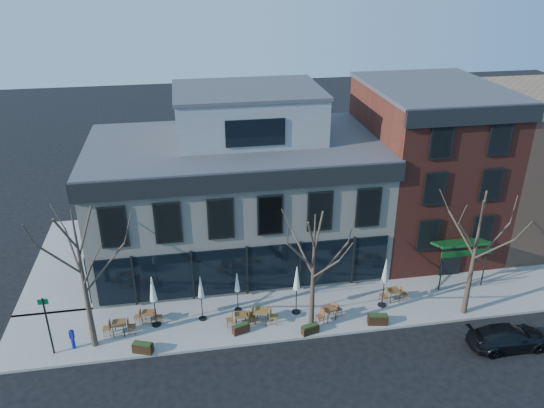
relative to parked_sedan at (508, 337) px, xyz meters
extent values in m
plane|color=black|center=(-12.88, 6.87, -0.62)|extent=(120.00, 120.00, 0.00)
cube|color=gray|center=(-9.63, 4.72, -0.55)|extent=(33.50, 4.70, 0.15)
cube|color=gray|center=(-24.13, 12.87, -0.55)|extent=(4.50, 12.00, 0.15)
cube|color=beige|center=(-12.88, 11.87, 3.38)|extent=(18.00, 10.00, 8.00)
cube|color=#47474C|center=(-12.88, 11.87, 7.43)|extent=(18.30, 10.30, 0.30)
cube|color=black|center=(-12.88, 6.75, 6.93)|extent=(18.30, 0.25, 1.10)
cube|color=black|center=(-22.00, 11.87, 6.93)|extent=(0.25, 10.30, 1.10)
cube|color=black|center=(-12.88, 6.81, 1.28)|extent=(17.20, 0.12, 3.00)
cube|color=black|center=(-21.94, 10.87, 1.28)|extent=(0.12, 7.50, 3.00)
cube|color=gray|center=(-11.88, 12.87, 8.98)|extent=(9.00, 6.50, 3.00)
cube|color=maroon|center=(0.12, 11.87, 4.88)|extent=(8.00, 10.00, 11.00)
cube|color=#47474C|center=(0.12, 11.87, 10.43)|extent=(8.20, 10.20, 0.25)
cube|color=black|center=(0.12, 6.75, 9.98)|extent=(8.20, 0.25, 1.00)
cube|color=#0E3E15|center=(0.12, 6.02, 2.28)|extent=(3.20, 1.66, 0.67)
cube|color=black|center=(0.12, 6.82, 0.63)|extent=(1.40, 0.10, 2.50)
cone|color=#382B21|center=(-21.38, 3.67, 3.49)|extent=(0.34, 0.34, 7.92)
cylinder|color=#382B21|center=(-20.31, 3.86, 4.06)|extent=(2.23, 0.50, 2.48)
cylinder|color=#382B21|center=(-21.83, 4.64, 4.52)|extent=(1.03, 2.05, 2.14)
cylinder|color=#382B21|center=(-22.22, 3.37, 5.03)|extent=(1.80, 0.75, 2.21)
cylinder|color=#382B21|center=(-20.93, 2.71, 4.43)|extent=(1.03, 2.04, 2.28)
cone|color=#382B21|center=(-9.88, 2.97, 3.05)|extent=(0.34, 0.34, 7.04)
cylinder|color=#382B21|center=(-8.93, 3.14, 3.56)|extent=(2.00, 0.46, 2.21)
cylinder|color=#382B21|center=(-10.28, 3.84, 3.97)|extent=(0.93, 1.84, 1.91)
cylinder|color=#382B21|center=(-10.63, 2.70, 4.42)|extent=(1.61, 0.68, 1.97)
cylinder|color=#382B21|center=(-9.48, 2.12, 3.89)|extent=(0.93, 1.83, 2.03)
cone|color=#382B21|center=(-0.88, 2.97, 3.27)|extent=(0.34, 0.34, 7.48)
cylinder|color=#382B21|center=(0.13, 3.15, 3.81)|extent=(2.12, 0.48, 2.35)
cylinder|color=#382B21|center=(-1.31, 3.89, 4.24)|extent=(0.98, 1.94, 2.03)
cylinder|color=#382B21|center=(-1.68, 2.69, 4.73)|extent=(1.71, 0.71, 2.09)
cylinder|color=#382B21|center=(-0.46, 2.06, 4.16)|extent=(0.98, 1.94, 2.16)
cylinder|color=black|center=(-23.38, 3.37, 1.23)|extent=(0.10, 0.10, 3.40)
cube|color=#005926|center=(-23.38, 3.37, 2.73)|extent=(0.50, 0.04, 0.30)
imported|color=black|center=(0.00, 0.00, 0.00)|extent=(4.29, 1.78, 1.24)
cylinder|color=#0B1A9A|center=(-22.42, 3.60, -0.15)|extent=(0.19, 0.19, 0.65)
cube|color=#0B1A9A|center=(-22.42, 3.60, 0.41)|extent=(0.25, 0.23, 0.46)
cone|color=#0B1A9A|center=(-22.42, 3.60, 0.69)|extent=(0.24, 0.24, 0.11)
cube|color=brown|center=(-20.15, 4.36, 0.27)|extent=(0.75, 0.75, 0.04)
cylinder|color=black|center=(-20.45, 4.09, -0.11)|extent=(0.04, 0.04, 0.73)
cylinder|color=black|center=(-19.89, 4.06, -0.11)|extent=(0.04, 0.04, 0.73)
cylinder|color=black|center=(-20.42, 4.66, -0.11)|extent=(0.04, 0.04, 0.73)
cylinder|color=black|center=(-19.86, 4.63, -0.11)|extent=(0.04, 0.04, 0.73)
cube|color=brown|center=(-18.67, 5.12, 0.18)|extent=(0.73, 0.73, 0.04)
cylinder|color=black|center=(-18.97, 4.92, -0.15)|extent=(0.04, 0.04, 0.64)
cylinder|color=black|center=(-18.48, 4.82, -0.15)|extent=(0.04, 0.04, 0.64)
cylinder|color=black|center=(-18.87, 5.41, -0.15)|extent=(0.04, 0.04, 0.64)
cylinder|color=black|center=(-18.38, 5.32, -0.15)|extent=(0.04, 0.04, 0.64)
cube|color=brown|center=(-13.62, 4.01, 0.22)|extent=(0.67, 0.67, 0.04)
cylinder|color=black|center=(-13.89, 3.76, -0.13)|extent=(0.04, 0.04, 0.68)
cylinder|color=black|center=(-13.36, 3.75, -0.13)|extent=(0.04, 0.04, 0.68)
cylinder|color=black|center=(-13.88, 4.28, -0.13)|extent=(0.04, 0.04, 0.68)
cylinder|color=black|center=(-13.35, 4.27, -0.13)|extent=(0.04, 0.04, 0.68)
cube|color=brown|center=(-12.45, 4.06, 0.31)|extent=(0.96, 0.96, 0.04)
cylinder|color=black|center=(-12.83, 3.88, -0.09)|extent=(0.04, 0.04, 0.77)
cylinder|color=black|center=(-12.28, 3.67, -0.09)|extent=(0.04, 0.04, 0.77)
cylinder|color=black|center=(-12.63, 4.44, -0.09)|extent=(0.04, 0.04, 0.77)
cylinder|color=black|center=(-12.07, 4.23, -0.09)|extent=(0.04, 0.04, 0.77)
cube|color=brown|center=(-8.69, 3.68, 0.25)|extent=(0.90, 0.90, 0.04)
cylinder|color=black|center=(-8.84, 3.32, -0.12)|extent=(0.04, 0.04, 0.71)
cylinder|color=black|center=(-8.33, 3.53, -0.12)|extent=(0.04, 0.04, 0.71)
cylinder|color=black|center=(-9.05, 3.83, -0.12)|extent=(0.04, 0.04, 0.71)
cylinder|color=black|center=(-8.54, 4.04, -0.12)|extent=(0.04, 0.04, 0.71)
cube|color=brown|center=(-4.45, 4.73, 0.23)|extent=(0.70, 0.70, 0.04)
cylinder|color=black|center=(-4.73, 4.47, -0.12)|extent=(0.04, 0.04, 0.69)
cylinder|color=black|center=(-4.20, 4.45, -0.12)|extent=(0.04, 0.04, 0.69)
cylinder|color=black|center=(-4.71, 5.01, -0.12)|extent=(0.04, 0.04, 0.69)
cylinder|color=black|center=(-4.17, 4.99, -0.12)|extent=(0.04, 0.04, 0.69)
cylinder|color=black|center=(-18.23, 4.80, -0.44)|extent=(0.50, 0.50, 0.07)
cylinder|color=black|center=(-18.23, 4.80, 0.79)|extent=(0.06, 0.06, 2.52)
cone|color=silver|center=(-18.23, 4.80, 1.94)|extent=(0.41, 0.41, 1.49)
cylinder|color=black|center=(-15.68, 4.90, -0.44)|extent=(0.45, 0.45, 0.06)
cylinder|color=black|center=(-15.68, 4.90, 0.67)|extent=(0.05, 0.05, 2.27)
cone|color=beige|center=(-15.68, 4.90, 1.70)|extent=(0.37, 0.37, 1.34)
cylinder|color=black|center=(-13.62, 5.42, -0.44)|extent=(0.40, 0.40, 0.05)
cylinder|color=black|center=(-13.62, 5.42, 0.53)|extent=(0.05, 0.05, 2.00)
cone|color=silver|center=(-13.62, 5.42, 1.44)|extent=(0.33, 0.33, 1.18)
cylinder|color=black|center=(-10.37, 4.60, -0.44)|extent=(0.49, 0.49, 0.07)
cylinder|color=black|center=(-10.37, 4.60, 0.75)|extent=(0.06, 0.06, 2.45)
cone|color=white|center=(-10.37, 4.60, 1.87)|extent=(0.40, 0.40, 1.45)
cylinder|color=black|center=(-5.28, 4.38, -0.44)|extent=(0.50, 0.50, 0.07)
cylinder|color=black|center=(-5.28, 4.38, 0.78)|extent=(0.06, 0.06, 2.51)
cone|color=beige|center=(-5.28, 4.38, 1.93)|extent=(0.41, 0.41, 1.48)
cube|color=black|center=(-18.86, 2.67, -0.21)|extent=(1.12, 0.75, 0.52)
cube|color=#1E3314|center=(-18.86, 2.67, 0.07)|extent=(0.99, 0.64, 0.08)
cube|color=#321910|center=(-13.70, 3.37, -0.24)|extent=(1.00, 0.66, 0.46)
cube|color=#1E3314|center=(-13.70, 3.37, 0.01)|extent=(0.88, 0.56, 0.07)
cube|color=#301F10|center=(-10.01, 2.67, -0.23)|extent=(1.02, 0.61, 0.48)
cube|color=#1E3314|center=(-10.01, 2.67, 0.02)|extent=(0.91, 0.51, 0.08)
cube|color=black|center=(-6.13, 2.82, -0.20)|extent=(1.16, 0.63, 0.55)
cube|color=#1E3314|center=(-6.13, 2.82, 0.10)|extent=(1.04, 0.53, 0.09)
camera|label=1|loc=(-15.97, -19.62, 18.15)|focal=35.00mm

